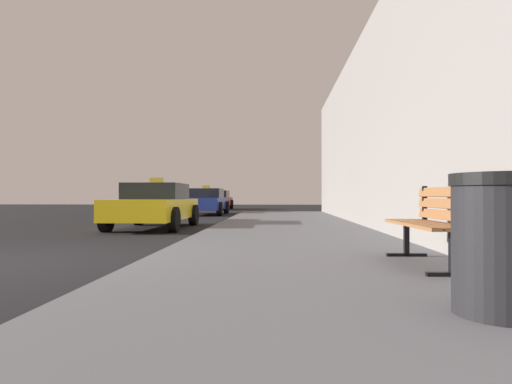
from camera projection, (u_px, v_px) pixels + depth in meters
ground_plane at (9, 263)px, 6.04m from camera, size 80.00×80.00×0.00m
sidewalk at (304, 259)px, 5.85m from camera, size 4.00×32.00×0.15m
building_wall at (473, 69)px, 5.77m from camera, size 0.70×32.00×5.15m
bench at (434, 219)px, 4.91m from camera, size 0.54×1.64×0.89m
trash_bin at (502, 244)px, 2.85m from camera, size 0.63×0.63×0.91m
car_yellow at (155, 205)px, 12.50m from camera, size 1.94×4.16×1.43m
car_blue at (206, 201)px, 21.57m from camera, size 1.95×4.32×1.43m
car_red at (216, 200)px, 29.81m from camera, size 2.00×4.58×1.43m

